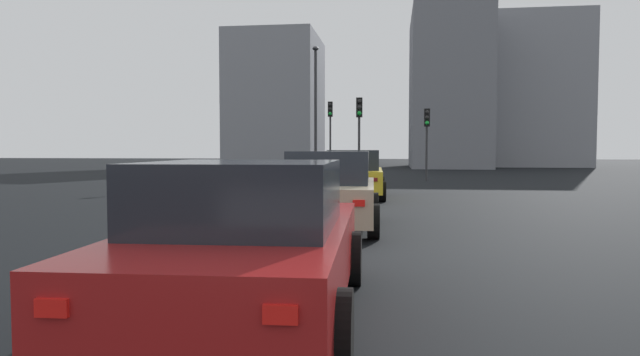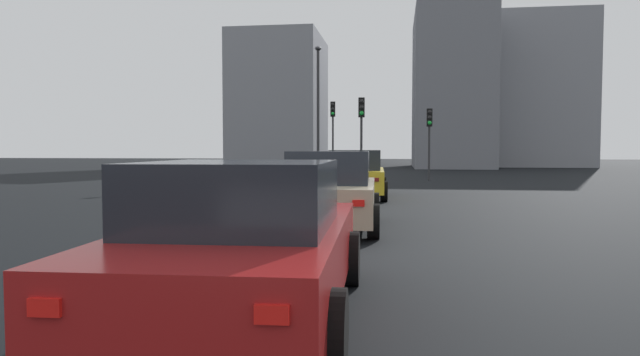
{
  "view_description": "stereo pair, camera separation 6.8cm",
  "coord_description": "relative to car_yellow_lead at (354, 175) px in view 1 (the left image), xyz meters",
  "views": [
    {
      "loc": [
        -10.18,
        -1.37,
        1.62
      ],
      "look_at": [
        -0.03,
        -0.03,
        1.08
      ],
      "focal_mm": 31.27,
      "sensor_mm": 36.0,
      "label": 1
    },
    {
      "loc": [
        -10.17,
        -1.44,
        1.62
      ],
      "look_at": [
        -0.03,
        -0.03,
        1.08
      ],
      "focal_mm": 31.27,
      "sensor_mm": 36.0,
      "label": 2
    }
  ],
  "objects": [
    {
      "name": "traffic_light_far_left",
      "position": [
        7.41,
        0.29,
        2.1
      ],
      "size": [
        0.33,
        0.3,
        3.97
      ],
      "rotation": [
        0.0,
        0.0,
        3.26
      ],
      "color": "#2D2D30",
      "rests_on": "ground_plane"
    },
    {
      "name": "car_red_third",
      "position": [
        -13.23,
        0.06,
        -0.03
      ],
      "size": [
        4.43,
        2.2,
        1.5
      ],
      "rotation": [
        0.0,
        0.0,
        0.04
      ],
      "color": "maroon",
      "rests_on": "ground_plane"
    },
    {
      "name": "car_beige_second",
      "position": [
        -7.19,
        -0.03,
        -0.0
      ],
      "size": [
        4.17,
        2.08,
        1.57
      ],
      "rotation": [
        0.0,
        0.0,
        0.04
      ],
      "color": "tan",
      "rests_on": "ground_plane"
    },
    {
      "name": "car_yellow_lead",
      "position": [
        0.0,
        0.0,
        0.0
      ],
      "size": [
        4.43,
        2.18,
        1.58
      ],
      "rotation": [
        0.0,
        0.0,
        0.04
      ],
      "color": "gold",
      "rests_on": "ground_plane"
    },
    {
      "name": "building_facade_left",
      "position": [
        38.58,
        -13.93,
        6.06
      ],
      "size": [
        14.07,
        8.82,
        13.64
      ],
      "primitive_type": "cube",
      "color": "gray",
      "rests_on": "ground_plane"
    },
    {
      "name": "traffic_light_near_left",
      "position": [
        10.32,
        -2.95,
        1.87
      ],
      "size": [
        0.32,
        0.28,
        3.64
      ],
      "rotation": [
        0.0,
        0.0,
        3.16
      ],
      "color": "#2D2D30",
      "rests_on": "ground_plane"
    },
    {
      "name": "building_facade_right",
      "position": [
        35.23,
        10.07,
        5.48
      ],
      "size": [
        10.47,
        8.19,
        12.47
      ],
      "primitive_type": "cube",
      "color": "gray",
      "rests_on": "ground_plane"
    },
    {
      "name": "traffic_light_near_right",
      "position": [
        15.07,
        2.51,
        2.43
      ],
      "size": [
        0.32,
        0.29,
        4.45
      ],
      "rotation": [
        0.0,
        0.0,
        3.17
      ],
      "color": "#2D2D30",
      "rests_on": "ground_plane"
    },
    {
      "name": "ground_plane",
      "position": [
        -8.14,
        0.07,
        -0.86
      ],
      "size": [
        160.0,
        160.0,
        0.2
      ],
      "primitive_type": "cube",
      "color": "black"
    },
    {
      "name": "building_facade_center",
      "position": [
        31.67,
        -5.93,
        5.85
      ],
      "size": [
        11.06,
        6.39,
        13.21
      ],
      "primitive_type": "cube",
      "color": "slate",
      "rests_on": "ground_plane"
    },
    {
      "name": "street_lamp_kerbside",
      "position": [
        13.38,
        3.16,
        3.62
      ],
      "size": [
        0.56,
        0.36,
        7.46
      ],
      "color": "#2D2D30",
      "rests_on": "ground_plane"
    }
  ]
}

